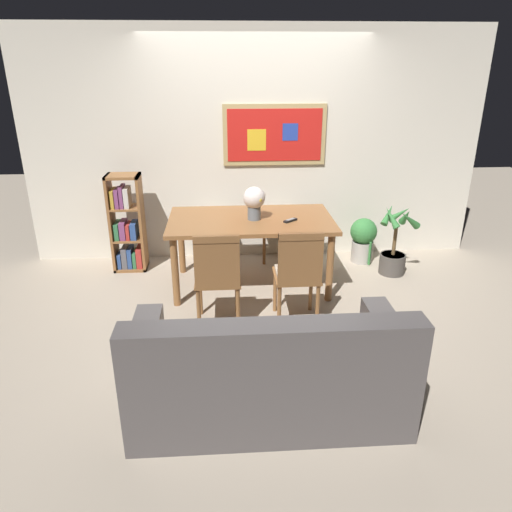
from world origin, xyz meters
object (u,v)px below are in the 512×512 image
dining_chair_near_left (217,272)px  leather_couch (269,374)px  dining_chair_near_right (298,269)px  tv_remote (290,220)px  dining_chair_far_right (277,214)px  bookshelf (127,228)px  dining_table (251,227)px  flower_vase (254,200)px  potted_palm (394,249)px  dining_chair_far_left (215,214)px  potted_ivy (363,239)px

dining_chair_near_left → leather_couch: 1.23m
dining_chair_near_right → tv_remote: bearing=88.1°
dining_chair_far_right → dining_chair_near_right: bearing=-89.7°
bookshelf → dining_chair_near_left: bearing=-53.9°
leather_couch → tv_remote: 1.98m
dining_table → dining_chair_far_right: size_ratio=1.82×
dining_chair_near_left → flower_vase: 0.99m
leather_couch → tv_remote: bearing=78.4°
leather_couch → bookshelf: 2.90m
flower_vase → bookshelf: bearing=157.7°
flower_vase → tv_remote: size_ratio=2.22×
dining_chair_far_right → potted_palm: 1.41m
tv_remote → dining_chair_far_left: bearing=128.2°
bookshelf → potted_ivy: bearing=0.5°
dining_chair_far_left → dining_chair_far_right: 0.73m
dining_table → dining_chair_near_right: bearing=-66.4°
dining_table → potted_ivy: dining_table is taller
potted_ivy → leather_couch: bearing=-117.7°
bookshelf → tv_remote: size_ratio=7.28×
dining_chair_near_left → dining_chair_far_right: bearing=67.2°
potted_palm → potted_ivy: bearing=123.9°
dining_table → potted_ivy: 1.51m
potted_ivy → tv_remote: size_ratio=3.53×
potted_ivy → potted_palm: bearing=-56.1°
dining_table → dining_chair_far_left: dining_chair_far_left is taller
potted_palm → flower_vase: bearing=-171.8°
dining_chair_far_right → dining_chair_near_left: 1.79m
dining_table → bookshelf: size_ratio=1.52×
dining_chair_near_right → potted_ivy: bearing=54.8°
potted_ivy → flower_vase: size_ratio=1.59×
potted_palm → flower_vase: 1.71m
dining_chair_near_right → leather_couch: size_ratio=0.51×
flower_vase → tv_remote: (0.35, -0.09, -0.18)m
dining_chair_near_right → leather_couch: 1.25m
bookshelf → potted_ivy: size_ratio=2.06×
potted_palm → leather_couch: bearing=-125.9°
dining_table → flower_vase: (0.03, -0.03, 0.28)m
leather_couch → potted_ivy: bearing=62.3°
dining_chair_near_right → dining_table: bearing=113.6°
bookshelf → potted_ivy: 2.71m
flower_vase → tv_remote: flower_vase is taller
leather_couch → dining_chair_near_left: bearing=106.2°
dining_chair_far_right → leather_couch: 2.85m
dining_chair_near_left → leather_couch: dining_chair_near_left is taller
bookshelf → flower_vase: 1.56m
dining_table → leather_couch: 2.04m
dining_chair_far_right → tv_remote: size_ratio=6.08×
dining_chair_near_left → leather_couch: bearing=-73.8°
flower_vase → dining_chair_near_right: bearing=-67.8°
dining_chair_near_right → potted_palm: bearing=39.9°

